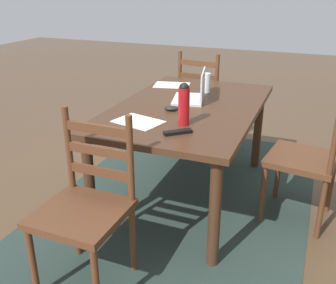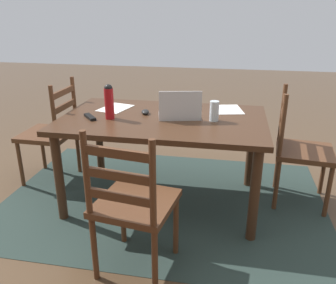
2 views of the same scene
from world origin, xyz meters
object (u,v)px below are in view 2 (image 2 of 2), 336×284
dining_table (163,128)px  chair_right_near (51,133)px  chair_left_near (299,150)px  laptop (180,111)px  tv_remote (90,117)px  computer_mouse (145,112)px  water_bottle (109,101)px  chair_far_head (133,205)px  drinking_glass (214,111)px

dining_table → chair_right_near: size_ratio=1.67×
chair_left_near → dining_table: bearing=10.5°
laptop → tv_remote: bearing=10.0°
chair_left_near → tv_remote: chair_left_near is taller
computer_mouse → dining_table: bearing=142.0°
dining_table → water_bottle: 0.47m
chair_right_near → water_bottle: (-0.69, 0.30, 0.41)m
chair_left_near → water_bottle: (1.48, 0.31, 0.41)m
chair_far_head → computer_mouse: 0.98m
chair_far_head → laptop: 0.93m
chair_left_near → drinking_glass: chair_left_near is taller
laptop → computer_mouse: bearing=-13.8°
laptop → computer_mouse: laptop is taller
chair_left_near → chair_far_head: same height
chair_right_near → laptop: (-1.21, 0.20, 0.33)m
dining_table → tv_remote: 0.57m
dining_table → chair_right_near: chair_right_near is taller
computer_mouse → chair_left_near: bearing=171.0°
dining_table → water_bottle: size_ratio=5.94×
laptop → water_bottle: size_ratio=1.35×
computer_mouse → tv_remote: computer_mouse is taller
chair_left_near → chair_right_near: bearing=0.1°
chair_left_near → water_bottle: bearing=11.7°
drinking_glass → computer_mouse: drinking_glass is taller
chair_right_near → water_bottle: 0.85m
chair_left_near → chair_far_head: 1.52m
chair_left_near → water_bottle: size_ratio=3.56×
chair_far_head → dining_table: bearing=-90.4°
water_bottle → tv_remote: 0.20m
water_bottle → tv_remote: size_ratio=1.57×
laptop → drinking_glass: laptop is taller
water_bottle → drinking_glass: size_ratio=1.76×
laptop → water_bottle: 0.54m
dining_table → laptop: size_ratio=4.39×
chair_right_near → laptop: laptop is taller
laptop → chair_far_head: bearing=80.9°
dining_table → chair_right_near: 1.11m
chair_far_head → laptop: laptop is taller
water_bottle → laptop: bearing=-169.2°
chair_left_near → tv_remote: 1.69m
chair_far_head → tv_remote: size_ratio=5.59×
chair_far_head → chair_right_near: bearing=-44.5°
computer_mouse → drinking_glass: bearing=156.4°
chair_far_head → tv_remote: bearing=-53.4°
chair_left_near → tv_remote: size_ratio=5.59×
water_bottle → chair_left_near: bearing=-168.3°
chair_left_near → tv_remote: (1.63, 0.33, 0.28)m
laptop → tv_remote: 0.70m
dining_table → tv_remote: tv_remote is taller
drinking_glass → dining_table: bearing=-2.2°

